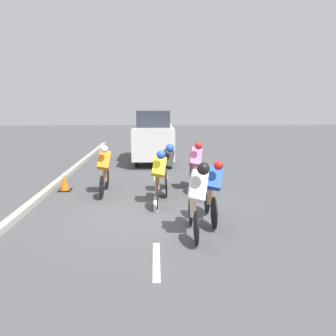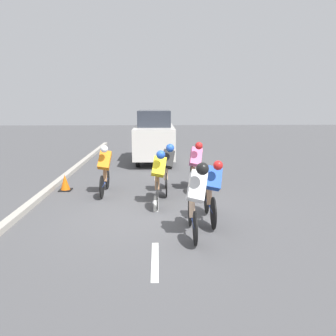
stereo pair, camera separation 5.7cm
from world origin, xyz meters
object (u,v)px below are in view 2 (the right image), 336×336
cyclist_yellow (158,176)px  support_car (154,137)px  traffic_cone (65,183)px  cyclist_blue (212,190)px  cyclist_white (196,196)px  cyclist_orange (105,168)px  cyclist_pink (195,165)px  cyclist_black (167,167)px

cyclist_yellow → support_car: 6.29m
cyclist_yellow → traffic_cone: 3.22m
cyclist_blue → cyclist_white: cyclist_white is taller
cyclist_yellow → cyclist_orange: 1.87m
cyclist_yellow → cyclist_blue: 1.74m
cyclist_yellow → cyclist_orange: cyclist_yellow is taller
cyclist_orange → cyclist_white: bearing=125.9°
cyclist_blue → cyclist_pink: (0.08, -2.63, 0.04)m
cyclist_pink → support_car: support_car is taller
cyclist_yellow → traffic_cone: bearing=-27.4°
cyclist_yellow → cyclist_white: cyclist_white is taller
traffic_cone → cyclist_orange: bearing=162.3°
cyclist_blue → support_car: (1.34, -7.56, 0.38)m
cyclist_white → cyclist_black: cyclist_white is taller
cyclist_orange → support_car: 5.42m
cyclist_yellow → support_car: bearing=-88.6°
cyclist_black → cyclist_orange: cyclist_black is taller
cyclist_yellow → cyclist_orange: size_ratio=0.99×
cyclist_black → cyclist_orange: size_ratio=0.98×
cyclist_yellow → cyclist_orange: (1.54, -1.05, 0.00)m
cyclist_pink → traffic_cone: bearing=-1.7°
cyclist_yellow → cyclist_white: bearing=109.3°
cyclist_blue → cyclist_orange: cyclist_orange is taller
cyclist_blue → cyclist_white: bearing=60.6°
traffic_cone → cyclist_yellow: bearing=152.6°
cyclist_white → cyclist_pink: 3.45m
cyclist_blue → traffic_cone: 4.88m
support_car → cyclist_orange: bearing=75.2°
cyclist_yellow → cyclist_pink: bearing=-129.3°
cyclist_yellow → traffic_cone: cyclist_yellow is taller
cyclist_blue → cyclist_orange: (2.72, -2.34, 0.02)m
cyclist_yellow → cyclist_white: 2.21m
cyclist_black → support_car: (0.42, -5.15, 0.34)m
cyclist_blue → support_car: bearing=-79.9°
cyclist_black → traffic_cone: size_ratio=3.39×
cyclist_orange → cyclist_pink: bearing=-173.7°
cyclist_blue → cyclist_white: 0.93m
cyclist_blue → cyclist_pink: size_ratio=0.98×
cyclist_blue → cyclist_black: bearing=-69.2°
cyclist_blue → traffic_cone: cyclist_blue is taller
cyclist_orange → traffic_cone: 1.44m
cyclist_white → cyclist_orange: cyclist_white is taller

